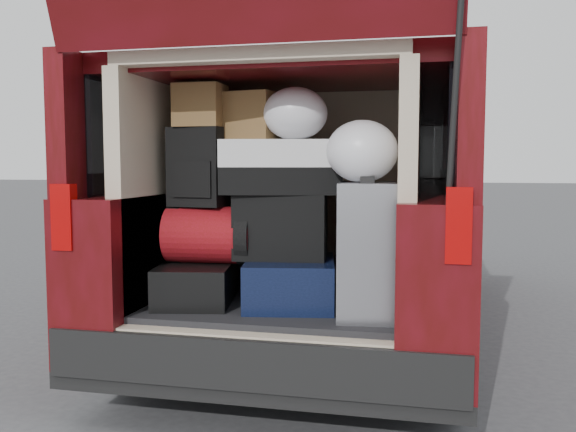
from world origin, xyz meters
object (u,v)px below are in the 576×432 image
(red_duffel, at_px, (211,235))
(backpack, at_px, (198,167))
(black_hardshell, at_px, (196,283))
(twotone_duffel, at_px, (282,167))
(black_soft_case, at_px, (281,226))
(navy_hardshell, at_px, (290,282))
(silver_roller, at_px, (367,249))

(red_duffel, height_order, backpack, backpack)
(black_hardshell, distance_m, red_duffel, 0.26)
(black_hardshell, distance_m, twotone_duffel, 0.74)
(black_soft_case, bearing_deg, navy_hardshell, -30.63)
(silver_roller, relative_size, black_soft_case, 1.37)
(twotone_duffel, bearing_deg, red_duffel, 175.24)
(black_hardshell, relative_size, silver_roller, 0.80)
(black_hardshell, distance_m, silver_roller, 0.90)
(twotone_duffel, bearing_deg, backpack, 173.53)
(twotone_duffel, bearing_deg, black_hardshell, -179.41)
(black_hardshell, relative_size, black_soft_case, 1.10)
(black_hardshell, bearing_deg, twotone_duffel, 0.79)
(red_duffel, xyz_separation_m, twotone_duffel, (0.37, 0.04, 0.35))
(navy_hardshell, bearing_deg, black_soft_case, 145.83)
(black_soft_case, height_order, twotone_duffel, twotone_duffel)
(navy_hardshell, xyz_separation_m, red_duffel, (-0.42, -0.01, 0.23))
(red_duffel, distance_m, twotone_duffel, 0.51)
(silver_roller, bearing_deg, black_soft_case, 155.59)
(red_duffel, xyz_separation_m, backpack, (-0.07, 0.01, 0.35))
(black_hardshell, height_order, navy_hardshell, navy_hardshell)
(navy_hardshell, xyz_separation_m, backpack, (-0.48, 0.00, 0.58))
(backpack, bearing_deg, navy_hardshell, 5.88)
(navy_hardshell, distance_m, red_duffel, 0.48)
(silver_roller, xyz_separation_m, black_soft_case, (-0.45, 0.16, 0.08))
(black_hardshell, xyz_separation_m, silver_roller, (0.88, -0.08, 0.21))
(black_hardshell, xyz_separation_m, backpack, (-0.00, 0.05, 0.59))
(black_soft_case, height_order, backpack, backpack)
(black_hardshell, xyz_separation_m, twotone_duffel, (0.43, 0.08, 0.59))
(silver_roller, height_order, backpack, backpack)
(black_soft_case, bearing_deg, backpack, 177.42)
(backpack, bearing_deg, red_duffel, 0.53)
(twotone_duffel, bearing_deg, navy_hardshell, -41.05)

